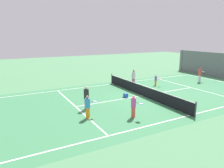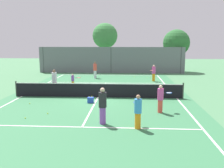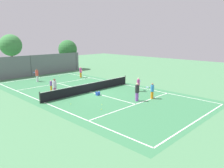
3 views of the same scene
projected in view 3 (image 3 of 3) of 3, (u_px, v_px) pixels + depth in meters
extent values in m
plane|color=#4C8456|center=(90.00, 92.00, 23.87)|extent=(80.00, 80.00, 0.00)
cube|color=#387A4C|center=(90.00, 92.00, 23.87)|extent=(13.00, 25.00, 0.00)
cube|color=white|center=(44.00, 102.00, 20.03)|extent=(0.10, 24.00, 0.01)
cube|color=white|center=(123.00, 84.00, 27.71)|extent=(0.10, 24.00, 0.01)
cube|color=white|center=(197.00, 121.00, 15.67)|extent=(11.00, 0.10, 0.01)
cube|color=white|center=(38.00, 78.00, 32.08)|extent=(11.00, 0.10, 0.01)
cube|color=white|center=(136.00, 104.00, 19.50)|extent=(11.00, 0.10, 0.01)
cube|color=white|center=(58.00, 83.00, 28.25)|extent=(11.00, 0.10, 0.01)
cube|color=white|center=(90.00, 92.00, 23.87)|extent=(0.10, 12.80, 0.01)
cylinder|color=#333833|center=(40.00, 98.00, 19.64)|extent=(0.10, 0.10, 1.10)
cylinder|color=#333833|center=(125.00, 80.00, 27.87)|extent=(0.10, 0.10, 1.10)
cube|color=black|center=(90.00, 88.00, 23.77)|extent=(11.80, 0.03, 0.95)
cube|color=white|center=(90.00, 83.00, 23.66)|extent=(11.80, 0.04, 0.05)
cube|color=slate|center=(31.00, 66.00, 33.10)|extent=(18.00, 0.06, 3.20)
cylinder|color=#3F4447|center=(31.00, 66.00, 33.10)|extent=(0.12, 0.12, 3.20)
cylinder|color=#3F4447|center=(76.00, 61.00, 39.03)|extent=(0.12, 0.12, 3.20)
cylinder|color=brown|center=(68.00, 63.00, 40.39)|extent=(0.45, 0.45, 2.42)
sphere|color=#2D6B33|center=(68.00, 49.00, 39.86)|extent=(3.40, 3.40, 3.40)
cylinder|color=brown|center=(13.00, 64.00, 35.16)|extent=(0.40, 0.40, 3.35)
sphere|color=#3D8442|center=(11.00, 45.00, 34.52)|extent=(3.44, 3.44, 3.44)
cylinder|color=orange|center=(81.00, 75.00, 32.26)|extent=(0.28, 0.28, 0.76)
cylinder|color=#D14799|center=(81.00, 70.00, 32.10)|extent=(0.35, 0.35, 0.66)
sphere|color=beige|center=(81.00, 67.00, 32.01)|extent=(0.21, 0.21, 0.21)
cylinder|color=black|center=(81.00, 70.00, 31.80)|extent=(0.12, 0.19, 0.03)
torus|color=red|center=(81.00, 71.00, 31.57)|extent=(0.44, 0.44, 0.03)
cylinder|color=silver|center=(81.00, 71.00, 31.57)|extent=(0.37, 0.37, 0.00)
cylinder|color=#D14799|center=(55.00, 92.00, 22.29)|extent=(0.31, 0.31, 0.84)
cylinder|color=silver|center=(55.00, 84.00, 22.12)|extent=(0.38, 0.38, 0.73)
sphere|color=brown|center=(54.00, 80.00, 22.02)|extent=(0.23, 0.23, 0.23)
cylinder|color=orange|center=(152.00, 95.00, 21.20)|extent=(0.27, 0.27, 0.73)
cylinder|color=#388CD8|center=(152.00, 88.00, 21.05)|extent=(0.34, 0.34, 0.64)
sphere|color=#A37556|center=(152.00, 84.00, 20.96)|extent=(0.20, 0.20, 0.20)
cylinder|color=black|center=(149.00, 87.00, 21.24)|extent=(0.04, 0.20, 0.03)
torus|color=blue|center=(147.00, 87.00, 21.40)|extent=(0.35, 0.35, 0.03)
cylinder|color=silver|center=(147.00, 87.00, 21.40)|extent=(0.30, 0.30, 0.00)
cylinder|color=orange|center=(51.00, 88.00, 24.55)|extent=(0.20, 0.20, 0.55)
cylinder|color=purple|center=(51.00, 84.00, 24.44)|extent=(0.25, 0.25, 0.48)
sphere|color=beige|center=(51.00, 81.00, 24.37)|extent=(0.15, 0.15, 0.15)
cylinder|color=black|center=(52.00, 83.00, 24.69)|extent=(0.19, 0.11, 0.03)
torus|color=red|center=(54.00, 82.00, 24.92)|extent=(0.44, 0.44, 0.03)
cylinder|color=silver|center=(54.00, 82.00, 24.92)|extent=(0.37, 0.37, 0.00)
cylinder|color=#E54C3F|center=(138.00, 88.00, 24.01)|extent=(0.26, 0.26, 0.72)
cylinder|color=#D14799|center=(138.00, 82.00, 23.86)|extent=(0.33, 0.33, 0.63)
sphere|color=beige|center=(138.00, 79.00, 23.77)|extent=(0.20, 0.20, 0.20)
cylinder|color=black|center=(139.00, 82.00, 24.15)|extent=(0.19, 0.12, 0.03)
torus|color=blue|center=(139.00, 81.00, 24.38)|extent=(0.45, 0.45, 0.03)
cylinder|color=silver|center=(139.00, 81.00, 24.38)|extent=(0.37, 0.37, 0.00)
cylinder|color=purple|center=(137.00, 97.00, 20.43)|extent=(0.30, 0.30, 0.82)
cylinder|color=#232328|center=(137.00, 89.00, 20.26)|extent=(0.38, 0.38, 0.72)
sphere|color=beige|center=(137.00, 84.00, 20.16)|extent=(0.22, 0.22, 0.22)
cylinder|color=silver|center=(37.00, 79.00, 29.22)|extent=(0.30, 0.30, 0.82)
cylinder|color=#E54C3F|center=(37.00, 73.00, 29.06)|extent=(0.37, 0.37, 0.72)
sphere|color=brown|center=(37.00, 70.00, 28.95)|extent=(0.22, 0.22, 0.22)
cylinder|color=black|center=(36.00, 73.00, 29.26)|extent=(0.04, 0.20, 0.03)
torus|color=blue|center=(35.00, 72.00, 29.42)|extent=(0.35, 0.35, 0.03)
cylinder|color=silver|center=(35.00, 72.00, 29.42)|extent=(0.29, 0.29, 0.00)
cube|color=blue|center=(98.00, 94.00, 22.51)|extent=(0.38, 0.31, 0.36)
sphere|color=#CCE533|center=(97.00, 92.00, 22.41)|extent=(0.07, 0.07, 0.07)
sphere|color=#CCE533|center=(98.00, 91.00, 22.55)|extent=(0.07, 0.07, 0.07)
sphere|color=#CCE533|center=(110.00, 82.00, 29.04)|extent=(0.07, 0.07, 0.07)
sphere|color=#CCE533|center=(101.00, 109.00, 18.08)|extent=(0.07, 0.07, 0.07)
sphere|color=#CCE533|center=(69.00, 76.00, 33.69)|extent=(0.07, 0.07, 0.07)
sphere|color=#CCE533|center=(80.00, 91.00, 24.06)|extent=(0.07, 0.07, 0.07)
sphere|color=#CCE533|center=(102.00, 105.00, 19.31)|extent=(0.07, 0.07, 0.07)
sphere|color=#CCE533|center=(71.00, 104.00, 19.51)|extent=(0.07, 0.07, 0.07)
sphere|color=#CCE533|center=(60.00, 76.00, 33.04)|extent=(0.07, 0.07, 0.07)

